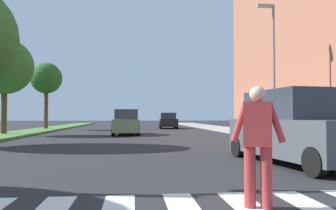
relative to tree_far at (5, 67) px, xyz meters
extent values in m
plane|color=#262628|center=(8.54, 5.12, -4.48)|extent=(140.00, 140.00, 0.00)
cube|color=silver|center=(10.79, -18.56, -4.48)|extent=(0.45, 2.20, 0.01)
cube|color=#477A38|center=(0.48, 3.12, -4.40)|extent=(2.74, 64.00, 0.15)
cylinder|color=#4C3823|center=(0.00, 0.00, -2.70)|extent=(0.36, 0.36, 3.26)
sphere|color=#2D6628|center=(0.00, 0.00, 0.02)|extent=(3.63, 3.63, 3.63)
cylinder|color=#4C3823|center=(0.40, 9.07, -2.46)|extent=(0.36, 0.36, 3.75)
sphere|color=#23561E|center=(0.40, 9.07, 0.26)|extent=(2.82, 2.82, 2.82)
cube|color=#9E9991|center=(16.74, 3.12, -4.40)|extent=(3.00, 64.00, 0.15)
cylinder|color=slate|center=(16.24, -4.39, -0.58)|extent=(0.14, 0.14, 7.50)
cube|color=gray|center=(15.74, -4.39, 3.07)|extent=(0.90, 0.24, 0.16)
cylinder|color=#B23333|center=(10.11, -18.46, -4.05)|extent=(0.21, 0.21, 0.85)
cylinder|color=#B23333|center=(9.90, -18.38, -4.05)|extent=(0.21, 0.21, 0.85)
cube|color=#B23333|center=(10.01, -18.42, -3.32)|extent=(0.44, 0.36, 0.62)
cylinder|color=#B23333|center=(10.23, -18.51, -3.29)|extent=(0.28, 0.18, 0.58)
cylinder|color=#B23333|center=(9.78, -18.33, -3.29)|extent=(0.28, 0.18, 0.58)
sphere|color=beige|center=(10.01, -18.42, -2.90)|extent=(0.29, 0.29, 0.22)
cube|color=#474C51|center=(12.65, -14.33, -3.78)|extent=(2.48, 4.81, 0.96)
cube|color=#2D333D|center=(12.62, -14.10, -2.90)|extent=(1.99, 2.73, 0.79)
cylinder|color=black|center=(12.03, -16.28, -4.16)|extent=(0.30, 0.66, 0.64)
cylinder|color=black|center=(13.27, -12.38, -4.16)|extent=(0.30, 0.66, 0.64)
cylinder|color=black|center=(11.55, -12.61, -4.16)|extent=(0.30, 0.66, 0.64)
cube|color=gray|center=(7.84, 0.60, -3.85)|extent=(1.73, 4.56, 0.83)
cube|color=#2D333D|center=(7.84, 0.37, -3.10)|extent=(1.52, 2.05, 0.68)
cylinder|color=black|center=(7.07, 2.43, -4.16)|extent=(0.22, 0.64, 0.64)
cylinder|color=black|center=(8.62, 2.42, -4.16)|extent=(0.22, 0.64, 0.64)
cylinder|color=black|center=(7.06, -1.23, -4.16)|extent=(0.22, 0.64, 0.64)
cylinder|color=black|center=(8.62, -1.23, -4.16)|extent=(0.22, 0.64, 0.64)
cube|color=black|center=(11.91, 12.15, -3.87)|extent=(1.99, 4.48, 0.77)
cube|color=#2D333D|center=(11.92, 12.37, -3.17)|extent=(1.65, 2.06, 0.63)
cylinder|color=black|center=(12.60, 10.36, -4.16)|extent=(0.26, 0.65, 0.64)
cylinder|color=black|center=(11.02, 10.45, -4.16)|extent=(0.26, 0.65, 0.64)
cylinder|color=black|center=(12.80, 13.85, -4.16)|extent=(0.26, 0.65, 0.64)
cylinder|color=black|center=(11.21, 13.94, -4.16)|extent=(0.26, 0.65, 0.64)
camera|label=1|loc=(8.28, -23.02, -3.21)|focal=36.63mm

